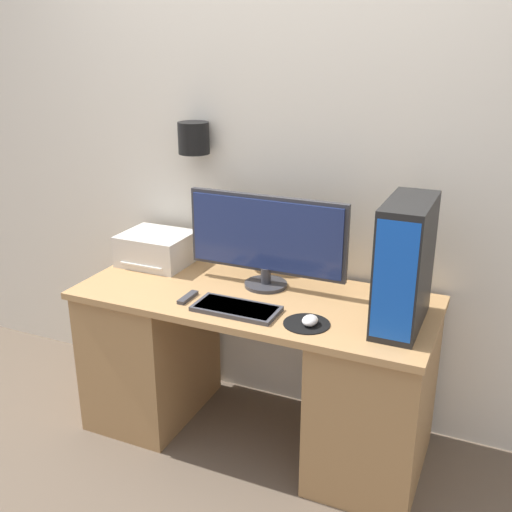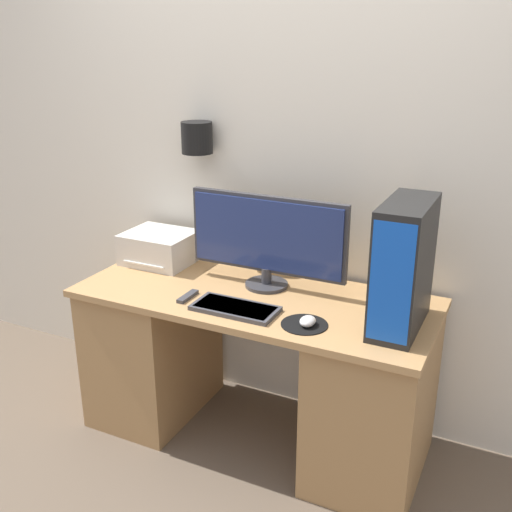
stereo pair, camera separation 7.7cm
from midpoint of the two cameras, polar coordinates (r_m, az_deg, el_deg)
ground_plane at (r=2.75m, az=-2.51°, el=-20.29°), size 12.00×12.00×0.00m
wall_back at (r=2.78m, az=4.13°, el=11.11°), size 6.40×0.20×2.70m
desk at (r=2.77m, az=0.64°, el=-10.34°), size 1.57×0.66×0.73m
monitor at (r=2.62m, az=1.90°, el=1.74°), size 0.73×0.19×0.42m
keyboard at (r=2.46m, az=-1.17°, el=-4.97°), size 0.35×0.17×0.02m
mousepad at (r=2.36m, az=5.57°, el=-6.51°), size 0.18×0.18×0.00m
mouse at (r=2.34m, az=5.89°, el=-6.19°), size 0.06×0.08×0.04m
computer_tower at (r=2.31m, az=14.77°, el=-0.95°), size 0.17×0.39×0.50m
printer at (r=2.99m, az=-8.45°, el=0.79°), size 0.33×0.28×0.15m
remote_control at (r=2.59m, az=-5.68°, el=-3.86°), size 0.03×0.13×0.02m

